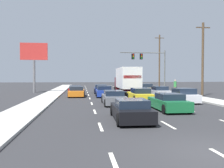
% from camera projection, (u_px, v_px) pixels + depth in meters
% --- Properties ---
extents(ground_plane, '(140.00, 140.00, 0.00)m').
position_uv_depth(ground_plane, '(114.00, 94.00, 32.37)').
color(ground_plane, '#2B2B2D').
extents(sidewalk_right, '(2.51, 80.00, 0.14)m').
position_uv_depth(sidewalk_right, '(187.00, 96.00, 28.45)').
color(sidewalk_right, '#B2AFA8').
rests_on(sidewalk_right, ground_plane).
extents(sidewalk_left, '(2.51, 80.00, 0.14)m').
position_uv_depth(sidewalk_left, '(46.00, 98.00, 26.37)').
color(sidewalk_left, '#B2AFA8').
rests_on(sidewalk_left, ground_plane).
extents(lane_markings, '(6.94, 62.00, 0.01)m').
position_uv_depth(lane_markings, '(114.00, 95.00, 31.86)').
color(lane_markings, silver).
rests_on(lane_markings, ground_plane).
extents(car_red, '(1.99, 4.44, 1.14)m').
position_uv_depth(car_red, '(75.00, 89.00, 34.98)').
color(car_red, red).
rests_on(car_red, ground_plane).
extents(car_orange, '(1.98, 4.26, 1.25)m').
position_uv_depth(car_orange, '(77.00, 92.00, 28.88)').
color(car_orange, orange).
rests_on(car_orange, ground_plane).
extents(car_navy, '(2.11, 4.66, 1.26)m').
position_uv_depth(car_navy, '(101.00, 89.00, 35.09)').
color(car_navy, '#141E4C').
rests_on(car_navy, ground_plane).
extents(car_blue, '(2.05, 4.06, 1.31)m').
position_uv_depth(car_blue, '(104.00, 92.00, 28.75)').
color(car_blue, '#1E389E').
rests_on(car_blue, ground_plane).
extents(car_gray, '(1.91, 4.49, 1.23)m').
position_uv_depth(car_gray, '(113.00, 98.00, 20.80)').
color(car_gray, slate).
rests_on(car_gray, ground_plane).
extents(car_black, '(2.06, 4.50, 1.20)m').
position_uv_depth(car_black, '(131.00, 110.00, 13.29)').
color(car_black, black).
rests_on(car_black, ground_plane).
extents(box_truck, '(2.70, 8.53, 3.57)m').
position_uv_depth(box_truck, '(127.00, 79.00, 31.80)').
color(box_truck, white).
rests_on(box_truck, ground_plane).
extents(car_yellow, '(1.98, 4.57, 1.27)m').
position_uv_depth(car_yellow, '(140.00, 95.00, 24.31)').
color(car_yellow, yellow).
rests_on(car_yellow, ground_plane).
extents(car_green, '(1.94, 4.49, 1.24)m').
position_uv_depth(car_green, '(168.00, 102.00, 17.16)').
color(car_green, '#196B38').
rests_on(car_green, ground_plane).
extents(car_tan, '(2.05, 4.34, 1.33)m').
position_uv_depth(car_tan, '(145.00, 89.00, 36.38)').
color(car_tan, tan).
rests_on(car_tan, ground_plane).
extents(car_silver, '(1.94, 4.69, 1.28)m').
position_uv_depth(car_silver, '(160.00, 92.00, 28.49)').
color(car_silver, '#B7BABF').
rests_on(car_silver, ground_plane).
extents(car_white, '(2.04, 4.25, 1.35)m').
position_uv_depth(car_white, '(183.00, 96.00, 22.39)').
color(car_white, white).
rests_on(car_white, ground_plane).
extents(traffic_signal_mast, '(7.82, 0.69, 6.89)m').
position_uv_depth(traffic_signal_mast, '(147.00, 60.00, 40.34)').
color(traffic_signal_mast, '#595B56').
rests_on(traffic_signal_mast, ground_plane).
extents(utility_pole_mid, '(1.80, 0.28, 9.07)m').
position_uv_depth(utility_pole_mid, '(203.00, 58.00, 29.62)').
color(utility_pole_mid, brown).
rests_on(utility_pole_mid, ground_plane).
extents(utility_pole_far, '(1.80, 0.28, 10.37)m').
position_uv_depth(utility_pole_far, '(159.00, 61.00, 45.69)').
color(utility_pole_far, brown).
rests_on(utility_pole_far, ground_plane).
extents(roadside_billboard, '(3.98, 0.36, 7.44)m').
position_uv_depth(roadside_billboard, '(34.00, 57.00, 35.69)').
color(roadside_billboard, slate).
rests_on(roadside_billboard, ground_plane).
extents(pedestrian_near_corner, '(0.38, 0.38, 1.85)m').
position_uv_depth(pedestrian_near_corner, '(175.00, 86.00, 32.86)').
color(pedestrian_near_corner, brown).
rests_on(pedestrian_near_corner, sidewalk_right).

